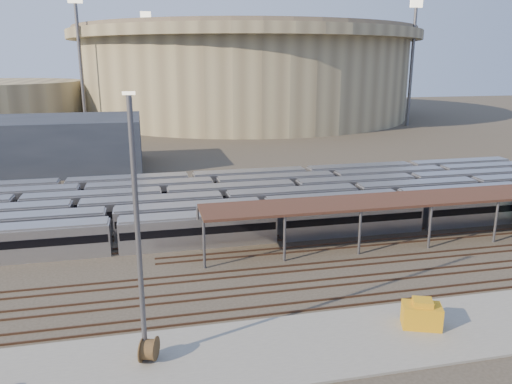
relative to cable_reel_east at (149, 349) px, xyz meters
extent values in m
plane|color=#383026|center=(13.90, 14.43, -1.07)|extent=(420.00, 420.00, 0.00)
cube|color=gray|center=(8.90, -0.57, -0.97)|extent=(50.00, 9.00, 0.20)
cube|color=#B7B7BC|center=(15.49, 22.43, 0.73)|extent=(112.00, 2.90, 3.60)
cube|color=#B7B7BC|center=(14.82, 26.63, 0.73)|extent=(112.00, 2.90, 3.60)
cube|color=#B7B7BC|center=(10.49, 30.83, 0.73)|extent=(112.00, 2.90, 3.60)
cube|color=#B7B7BC|center=(21.61, 35.03, 0.73)|extent=(112.00, 2.90, 3.60)
cube|color=#B7B7BC|center=(10.45, 39.23, 0.73)|extent=(112.00, 2.90, 3.60)
cube|color=#B7B7BC|center=(7.24, 43.43, 0.73)|extent=(112.00, 2.90, 3.60)
cylinder|color=#515156|center=(5.90, 15.73, 1.43)|extent=(0.30, 0.30, 5.00)
cylinder|color=#515156|center=(5.90, 21.13, 1.43)|extent=(0.30, 0.30, 5.00)
cylinder|color=#515156|center=(14.47, 15.73, 1.43)|extent=(0.30, 0.30, 5.00)
cylinder|color=#515156|center=(14.47, 21.13, 1.43)|extent=(0.30, 0.30, 5.00)
cylinder|color=#515156|center=(23.04, 15.73, 1.43)|extent=(0.30, 0.30, 5.00)
cylinder|color=#515156|center=(23.04, 21.13, 1.43)|extent=(0.30, 0.30, 5.00)
cylinder|color=#515156|center=(31.61, 15.73, 1.43)|extent=(0.30, 0.30, 5.00)
cylinder|color=#515156|center=(31.61, 21.13, 1.43)|extent=(0.30, 0.30, 5.00)
cylinder|color=#515156|center=(40.19, 15.73, 1.43)|extent=(0.30, 0.30, 5.00)
cylinder|color=#515156|center=(40.19, 21.13, 1.43)|extent=(0.30, 0.30, 5.00)
cube|color=#322114|center=(35.90, 18.43, 4.08)|extent=(60.00, 6.00, 0.30)
cube|color=#4C3323|center=(13.90, 12.68, -0.98)|extent=(170.00, 0.12, 0.18)
cube|color=#4C3323|center=(13.90, 14.18, -0.98)|extent=(170.00, 0.12, 0.18)
cube|color=#4C3323|center=(13.90, 8.68, -0.98)|extent=(170.00, 0.12, 0.18)
cube|color=#4C3323|center=(13.90, 10.18, -0.98)|extent=(170.00, 0.12, 0.18)
cube|color=#4C3323|center=(13.90, 4.68, -0.98)|extent=(170.00, 0.12, 0.18)
cube|color=#4C3323|center=(13.90, 6.18, -0.98)|extent=(170.00, 0.12, 0.18)
cylinder|color=gray|center=(38.90, 154.43, 12.93)|extent=(116.00, 116.00, 28.00)
cylinder|color=gray|center=(38.90, 154.43, 28.43)|extent=(124.00, 124.00, 3.00)
cylinder|color=brown|center=(38.90, 154.43, 30.68)|extent=(120.00, 120.00, 1.50)
cube|color=#1E232D|center=(-21.10, 69.43, 3.93)|extent=(42.00, 20.00, 10.00)
cylinder|color=#515156|center=(-16.10, 124.43, 16.93)|extent=(1.00, 1.00, 36.00)
cylinder|color=#515156|center=(83.90, 114.43, 16.93)|extent=(1.00, 1.00, 36.00)
cube|color=#FFF2CC|center=(83.90, 114.43, 36.13)|extent=(4.00, 0.60, 2.40)
cylinder|color=#515156|center=(3.90, 174.43, 16.93)|extent=(1.00, 1.00, 36.00)
cube|color=#FFF2CC|center=(3.90, 174.43, 36.13)|extent=(4.00, 0.60, 2.40)
cylinder|color=brown|center=(0.00, 0.00, 0.00)|extent=(1.49, 1.97, 1.75)
cylinder|color=#515156|center=(-0.26, 0.22, 8.44)|extent=(0.36, 0.36, 18.63)
cube|color=#FFF2CC|center=(-0.26, 0.22, 17.86)|extent=(0.81, 0.33, 0.20)
cube|color=#C18612|center=(21.35, -0.05, 0.06)|extent=(3.48, 2.84, 1.87)
camera|label=1|loc=(0.49, -32.13, 19.95)|focal=35.00mm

